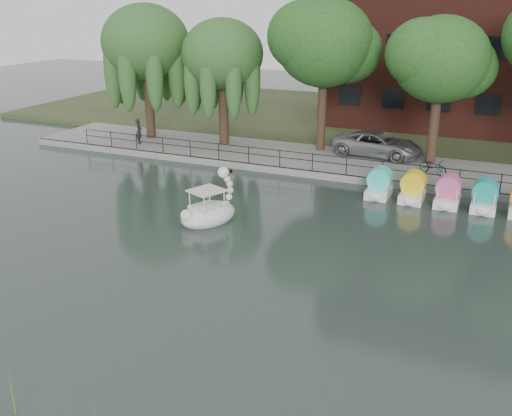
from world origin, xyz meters
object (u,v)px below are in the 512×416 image
Objects in this scene: pedestrian at (139,129)px; swan_boat at (209,210)px; minivan at (378,142)px; bicycle at (434,165)px.

swan_boat reaches higher than pedestrian.
minivan is 3.15× the size of pedestrian.
bicycle is at bearing 73.60° from swan_boat.
pedestrian is (-19.14, -0.62, 0.49)m from bicycle.
swan_boat is at bearing 164.64° from minivan.
swan_boat reaches higher than minivan.
swan_boat is at bearing -158.36° from pedestrian.
minivan is 4.55m from bicycle.
pedestrian reaches higher than bicycle.
pedestrian is 14.41m from swan_boat.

